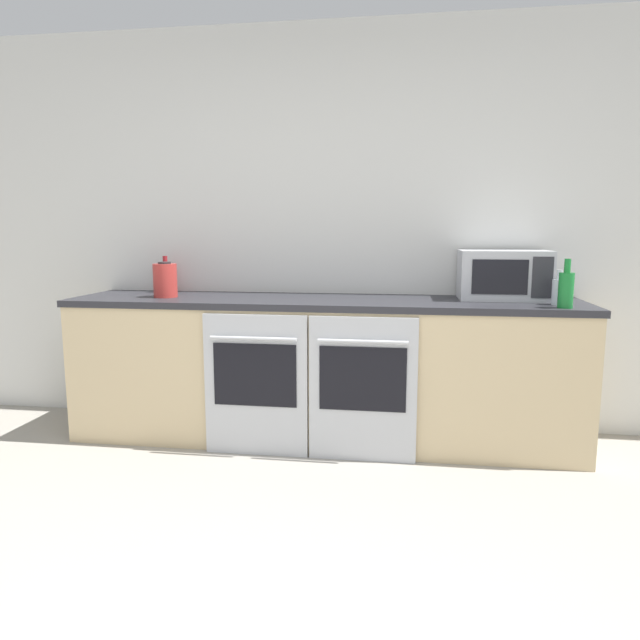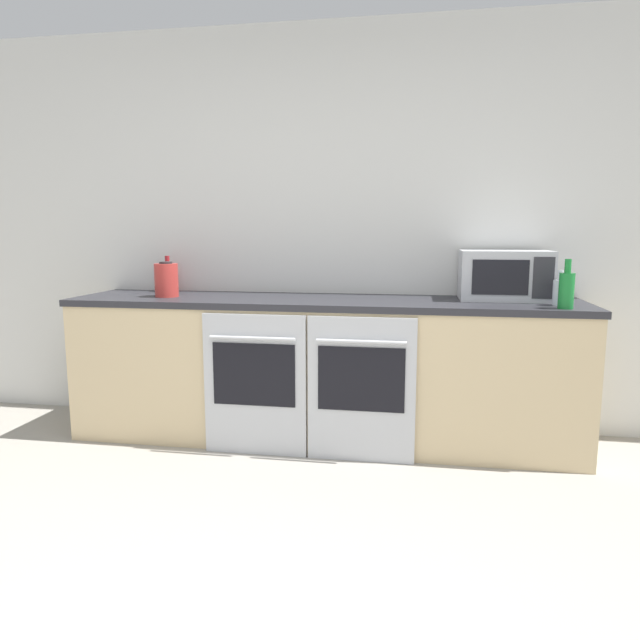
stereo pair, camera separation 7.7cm
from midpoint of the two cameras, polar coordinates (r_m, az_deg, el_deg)
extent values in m
cube|color=silver|center=(3.81, 1.73, 8.98)|extent=(10.00, 0.06, 2.60)
cube|color=#D1B789|center=(3.57, 0.89, -5.24)|extent=(3.08, 0.64, 0.84)
cube|color=#28282D|center=(3.49, 0.90, 1.82)|extent=(3.10, 0.66, 0.04)
cube|color=#B7BABF|center=(3.32, -5.87, -6.50)|extent=(0.60, 0.03, 0.83)
cube|color=black|center=(3.29, -5.97, -5.47)|extent=(0.48, 0.01, 0.36)
cylinder|color=#B7BABF|center=(3.22, -6.14, -1.83)|extent=(0.50, 0.02, 0.02)
cube|color=#B7BABF|center=(3.22, 4.82, -7.00)|extent=(0.60, 0.03, 0.83)
cube|color=black|center=(3.18, 4.81, -5.94)|extent=(0.48, 0.01, 0.36)
cylinder|color=#B7BABF|center=(3.11, 4.83, -2.18)|extent=(0.50, 0.02, 0.02)
cube|color=#B7BABF|center=(3.60, 18.54, 4.26)|extent=(0.52, 0.34, 0.29)
cube|color=black|center=(3.43, 18.20, 4.07)|extent=(0.31, 0.01, 0.20)
cube|color=#2D2D33|center=(3.47, 22.04, 3.92)|extent=(0.11, 0.01, 0.24)
cylinder|color=#19722D|center=(3.30, 24.03, 2.68)|extent=(0.08, 0.08, 0.19)
cylinder|color=#19722D|center=(3.29, 24.17, 4.95)|extent=(0.03, 0.03, 0.07)
cylinder|color=maroon|center=(4.00, -14.43, 4.00)|extent=(0.07, 0.07, 0.18)
cylinder|color=maroon|center=(4.00, -14.50, 5.75)|extent=(0.03, 0.03, 0.07)
cylinder|color=silver|center=(3.43, 23.42, 2.51)|extent=(0.07, 0.07, 0.14)
cylinder|color=silver|center=(3.43, 23.52, 4.13)|extent=(0.03, 0.03, 0.05)
cylinder|color=#B2332D|center=(3.70, -14.53, 3.87)|extent=(0.15, 0.15, 0.21)
cylinder|color=#262628|center=(3.69, -14.60, 5.57)|extent=(0.08, 0.08, 0.01)
camera|label=1|loc=(0.04, -89.37, 0.10)|focal=32.00mm
camera|label=2|loc=(0.04, 90.63, -0.10)|focal=32.00mm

